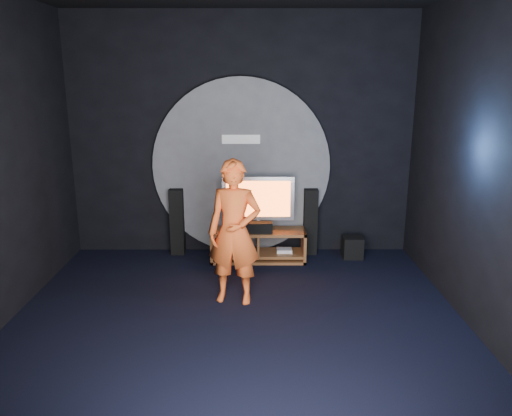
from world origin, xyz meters
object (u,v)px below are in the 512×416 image
at_px(tower_speaker_left, 177,221).
at_px(subwoofer, 352,247).
at_px(tv, 258,201).
at_px(player, 234,232).
at_px(tower_speaker_right, 310,221).
at_px(media_console, 259,247).

relative_size(tower_speaker_left, subwoofer, 3.14).
distance_m(tv, player, 1.45).
bearing_deg(tower_speaker_left, tv, -10.91).
bearing_deg(tower_speaker_right, subwoofer, -17.42).
bearing_deg(tv, tower_speaker_right, 16.62).
xyz_separation_m(tv, player, (-0.29, -1.42, -0.02)).
bearing_deg(tower_speaker_left, subwoofer, -4.22).
height_order(tower_speaker_right, player, player).
bearing_deg(subwoofer, player, -138.98).
bearing_deg(subwoofer, tv, -178.32).
xyz_separation_m(tower_speaker_left, player, (0.92, -1.65, 0.35)).
relative_size(media_console, subwoofer, 4.29).
distance_m(tv, subwoofer, 1.56).
relative_size(media_console, tower_speaker_left, 1.37).
bearing_deg(media_console, player, -102.26).
bearing_deg(tv, subwoofer, 1.68).
relative_size(tv, subwoofer, 3.24).
height_order(tower_speaker_right, subwoofer, tower_speaker_right).
relative_size(tower_speaker_right, player, 0.58).
bearing_deg(subwoofer, tower_speaker_left, 175.78).
distance_m(tower_speaker_left, player, 1.92).
bearing_deg(player, media_console, 86.80).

